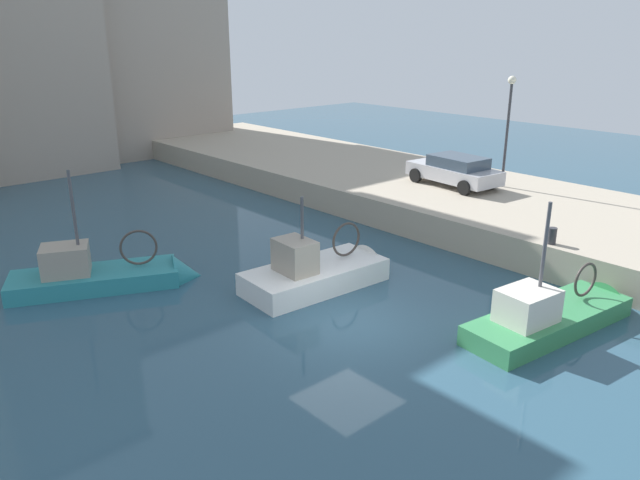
{
  "coord_description": "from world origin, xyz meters",
  "views": [
    {
      "loc": [
        -10.96,
        -11.04,
        7.84
      ],
      "look_at": [
        1.93,
        3.36,
        1.2
      ],
      "focal_mm": 34.26,
      "sensor_mm": 36.0,
      "label": 1
    }
  ],
  "objects_px": {
    "fishing_boat_green": "(555,322)",
    "mooring_bollard_mid": "(552,236)",
    "quay_streetlamp": "(509,113)",
    "fishing_boat_teal": "(108,282)",
    "parked_car_silver": "(455,170)",
    "fishing_boat_white": "(324,281)"
  },
  "relations": [
    {
      "from": "fishing_boat_green",
      "to": "mooring_bollard_mid",
      "type": "height_order",
      "value": "fishing_boat_green"
    },
    {
      "from": "fishing_boat_white",
      "to": "quay_streetlamp",
      "type": "relative_size",
      "value": 1.15
    },
    {
      "from": "fishing_boat_teal",
      "to": "fishing_boat_white",
      "type": "bearing_deg",
      "value": -40.59
    },
    {
      "from": "fishing_boat_teal",
      "to": "fishing_boat_green",
      "type": "relative_size",
      "value": 0.96
    },
    {
      "from": "parked_car_silver",
      "to": "fishing_boat_white",
      "type": "bearing_deg",
      "value": -166.58
    },
    {
      "from": "parked_car_silver",
      "to": "quay_streetlamp",
      "type": "xyz_separation_m",
      "value": [
        1.48,
        -1.54,
        2.55
      ]
    },
    {
      "from": "fishing_boat_green",
      "to": "quay_streetlamp",
      "type": "relative_size",
      "value": 1.32
    },
    {
      "from": "parked_car_silver",
      "to": "mooring_bollard_mid",
      "type": "distance_m",
      "value": 8.15
    },
    {
      "from": "mooring_bollard_mid",
      "to": "quay_streetlamp",
      "type": "xyz_separation_m",
      "value": [
        5.65,
        5.45,
        2.98
      ]
    },
    {
      "from": "fishing_boat_teal",
      "to": "fishing_boat_green",
      "type": "height_order",
      "value": "fishing_boat_teal"
    },
    {
      "from": "fishing_boat_teal",
      "to": "parked_car_silver",
      "type": "relative_size",
      "value": 1.37
    },
    {
      "from": "fishing_boat_teal",
      "to": "mooring_bollard_mid",
      "type": "xyz_separation_m",
      "value": [
        11.27,
        -9.14,
        1.33
      ]
    },
    {
      "from": "parked_car_silver",
      "to": "quay_streetlamp",
      "type": "distance_m",
      "value": 3.32
    },
    {
      "from": "fishing_boat_teal",
      "to": "mooring_bollard_mid",
      "type": "relative_size",
      "value": 11.12
    },
    {
      "from": "fishing_boat_teal",
      "to": "parked_car_silver",
      "type": "bearing_deg",
      "value": -7.93
    },
    {
      "from": "mooring_bollard_mid",
      "to": "quay_streetlamp",
      "type": "distance_m",
      "value": 8.39
    },
    {
      "from": "fishing_boat_green",
      "to": "mooring_bollard_mid",
      "type": "xyz_separation_m",
      "value": [
        3.17,
        1.98,
        1.34
      ]
    },
    {
      "from": "fishing_boat_white",
      "to": "parked_car_silver",
      "type": "xyz_separation_m",
      "value": [
        10.12,
        2.41,
        1.79
      ]
    },
    {
      "from": "fishing_boat_white",
      "to": "mooring_bollard_mid",
      "type": "height_order",
      "value": "fishing_boat_white"
    },
    {
      "from": "fishing_boat_teal",
      "to": "parked_car_silver",
      "type": "xyz_separation_m",
      "value": [
        15.45,
        -2.15,
        1.77
      ]
    },
    {
      "from": "quay_streetlamp",
      "to": "fishing_boat_teal",
      "type": "bearing_deg",
      "value": 167.7
    },
    {
      "from": "fishing_boat_white",
      "to": "fishing_boat_teal",
      "type": "relative_size",
      "value": 0.91
    }
  ]
}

